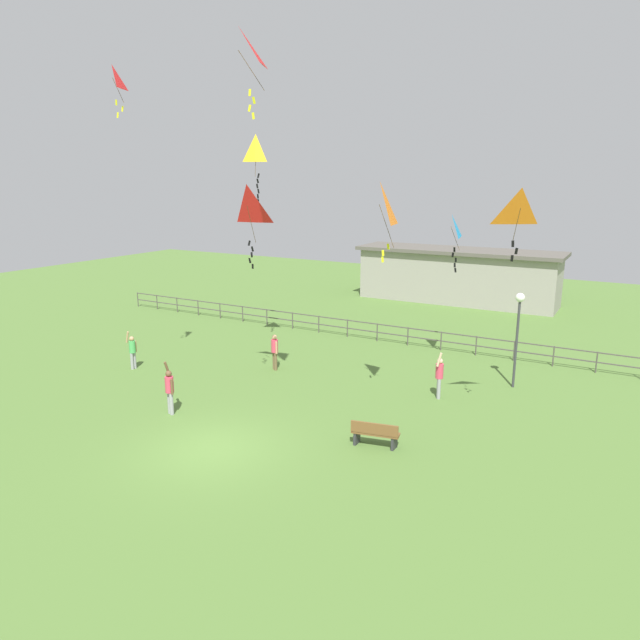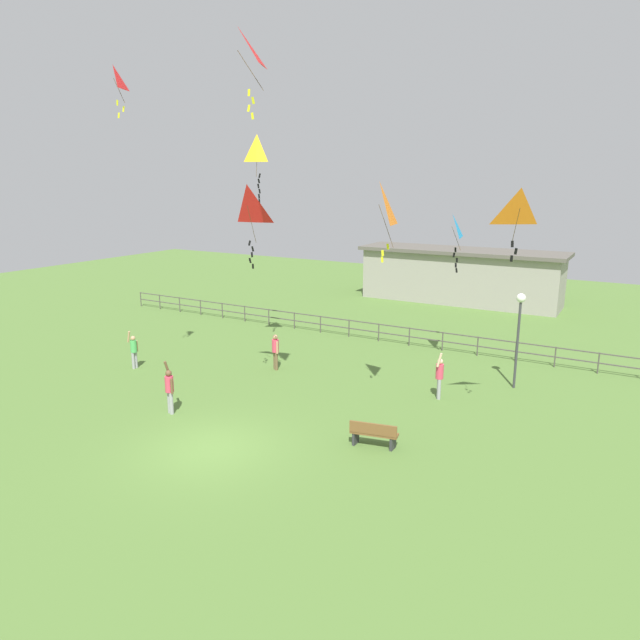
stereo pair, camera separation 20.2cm
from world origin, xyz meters
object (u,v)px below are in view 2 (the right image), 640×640
object	(u,v)px
kite_2	(452,228)
kite_6	(257,152)
kite_1	(379,206)
person_3	(275,350)
person_2	(170,388)
lamppost	(519,319)
kite_0	(247,208)
person_1	(439,375)
kite_5	(520,210)
park_bench	(374,434)
kite_4	(238,53)
person_0	(134,349)
kite_3	(114,80)

from	to	relation	value
kite_2	kite_6	world-z (taller)	kite_6
kite_1	kite_6	world-z (taller)	kite_6
person_3	person_2	bearing A→B (deg)	-94.36
lamppost	kite_1	distance (m)	7.80
person_3	kite_0	size ratio (longest dim) A/B	0.52
lamppost	person_1	distance (m)	4.00
kite_0	kite_5	distance (m)	9.59
person_2	person_3	bearing A→B (deg)	85.64
park_bench	person_2	xyz separation A→B (m)	(-7.46, -1.17, 0.50)
person_3	kite_4	bearing A→B (deg)	-64.15
person_0	person_1	distance (m)	13.34
person_3	kite_5	distance (m)	12.37
kite_0	kite_4	size ratio (longest dim) A/B	1.23
person_3	person_1	bearing A→B (deg)	1.76
park_bench	kite_2	xyz separation A→B (m)	(-0.57, 8.78, 5.73)
kite_3	kite_4	world-z (taller)	kite_4
kite_2	kite_6	bearing A→B (deg)	-160.89
kite_4	person_3	bearing A→B (deg)	115.85
kite_2	kite_4	distance (m)	11.57
person_3	kite_3	distance (m)	12.30
kite_0	kite_2	distance (m)	8.83
lamppost	kite_6	xyz separation A→B (m)	(-11.22, -1.73, 6.50)
kite_2	kite_3	world-z (taller)	kite_3
kite_5	kite_6	bearing A→B (deg)	164.03
park_bench	kite_4	distance (m)	12.17
person_1	kite_0	size ratio (longest dim) A/B	0.61
lamppost	person_3	bearing A→B (deg)	-163.24
kite_5	kite_2	bearing A→B (deg)	122.35
lamppost	person_3	size ratio (longest dim) A/B	2.43
kite_0	kite_1	world-z (taller)	kite_1
kite_0	kite_2	xyz separation A→B (m)	(5.66, 6.70, -0.99)
park_bench	kite_3	bearing A→B (deg)	177.49
kite_0	kite_4	world-z (taller)	kite_4
kite_2	kite_6	size ratio (longest dim) A/B	0.84
kite_3	kite_0	bearing A→B (deg)	18.75
kite_1	kite_6	bearing A→B (deg)	155.33
person_1	kite_0	world-z (taller)	kite_0
person_1	person_0	bearing A→B (deg)	-165.98
lamppost	kite_5	distance (m)	6.83
person_2	kite_0	size ratio (longest dim) A/B	0.62
park_bench	kite_0	xyz separation A→B (m)	(-6.23, 2.08, 6.72)
person_2	kite_1	distance (m)	9.71
person_2	kite_1	xyz separation A→B (m)	(6.28, 3.78, 6.36)
park_bench	person_2	size ratio (longest dim) A/B	0.81
person_0	person_1	size ratio (longest dim) A/B	0.93
person_0	lamppost	bearing A→B (deg)	21.26
person_0	person_1	world-z (taller)	person_1
park_bench	kite_4	size ratio (longest dim) A/B	0.62
kite_0	kite_6	size ratio (longest dim) A/B	1.06
kite_0	kite_3	bearing A→B (deg)	-161.25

